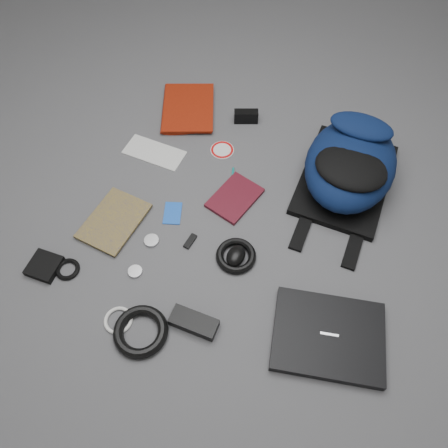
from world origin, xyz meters
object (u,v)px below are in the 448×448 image
(laptop, at_px, (328,336))
(pouch, at_px, (44,266))
(mouse, at_px, (236,256))
(dvd_case, at_px, (235,198))
(textbook_red, at_px, (163,109))
(comic_book, at_px, (94,212))
(power_brick, at_px, (194,322))
(compact_camera, at_px, (246,116))
(backpack, at_px, (351,164))

(laptop, relative_size, pouch, 3.37)
(laptop, xyz_separation_m, mouse, (-0.34, 0.15, 0.01))
(dvd_case, bearing_deg, laptop, -24.64)
(textbook_red, relative_size, dvd_case, 1.49)
(textbook_red, height_order, comic_book, textbook_red)
(laptop, distance_m, dvd_case, 0.56)
(mouse, xyz_separation_m, power_brick, (-0.04, -0.25, -0.00))
(dvd_case, relative_size, pouch, 1.96)
(laptop, distance_m, comic_book, 0.87)
(compact_camera, bearing_deg, comic_book, -140.39)
(textbook_red, relative_size, comic_book, 1.20)
(laptop, height_order, pouch, laptop)
(dvd_case, distance_m, mouse, 0.24)
(backpack, bearing_deg, power_brick, -111.68)
(mouse, height_order, pouch, mouse)
(compact_camera, bearing_deg, power_brick, -101.79)
(backpack, height_order, pouch, backpack)
(comic_book, distance_m, compact_camera, 0.69)
(laptop, xyz_separation_m, textbook_red, (-0.84, 0.68, -0.00))
(dvd_case, xyz_separation_m, compact_camera, (-0.09, 0.37, 0.02))
(power_brick, bearing_deg, laptop, 15.81)
(comic_book, xyz_separation_m, dvd_case, (0.43, 0.23, -0.00))
(dvd_case, relative_size, compact_camera, 1.97)
(dvd_case, distance_m, pouch, 0.67)
(comic_book, relative_size, power_brick, 1.62)
(power_brick, bearing_deg, comic_book, 153.88)
(pouch, bearing_deg, laptop, 6.01)
(compact_camera, bearing_deg, backpack, -40.93)
(textbook_red, xyz_separation_m, dvd_case, (0.42, -0.31, -0.01))
(mouse, relative_size, power_brick, 0.57)
(laptop, relative_size, textbook_red, 1.16)
(textbook_red, distance_m, pouch, 0.78)
(mouse, bearing_deg, pouch, -150.93)
(power_brick, bearing_deg, dvd_case, 96.33)
(laptop, xyz_separation_m, power_brick, (-0.38, -0.10, 0.00))
(textbook_red, distance_m, power_brick, 0.91)
(backpack, height_order, compact_camera, backpack)
(compact_camera, bearing_deg, laptop, -76.28)
(backpack, height_order, laptop, backpack)
(laptop, relative_size, compact_camera, 3.39)
(dvd_case, xyz_separation_m, mouse, (0.08, -0.22, 0.01))
(backpack, relative_size, mouse, 5.87)
(laptop, xyz_separation_m, pouch, (-0.90, -0.09, -0.00))
(textbook_red, bearing_deg, mouse, -67.24)
(dvd_case, height_order, pouch, pouch)
(laptop, bearing_deg, compact_camera, 113.70)
(compact_camera, distance_m, pouch, 0.93)
(laptop, height_order, power_brick, power_brick)
(laptop, distance_m, textbook_red, 1.08)
(backpack, distance_m, power_brick, 0.75)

